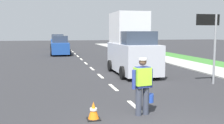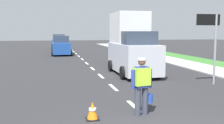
{
  "view_description": "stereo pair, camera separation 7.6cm",
  "coord_description": "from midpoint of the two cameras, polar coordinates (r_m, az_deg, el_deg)",
  "views": [
    {
      "loc": [
        -2.62,
        -5.15,
        2.42
      ],
      "look_at": [
        -0.02,
        5.86,
        1.1
      ],
      "focal_mm": 41.86,
      "sensor_mm": 36.0,
      "label": 1
    },
    {
      "loc": [
        -2.55,
        -5.16,
        2.42
      ],
      "look_at": [
        -0.02,
        5.86,
        1.1
      ],
      "focal_mm": 41.86,
      "sensor_mm": 36.0,
      "label": 2
    }
  ],
  "objects": [
    {
      "name": "car_oncoming_second",
      "position": [
        27.86,
        -11.0,
        3.45
      ],
      "size": [
        2.0,
        4.26,
        2.0
      ],
      "color": "#1E4799",
      "rests_on": "ground"
    },
    {
      "name": "car_oncoming_third",
      "position": [
        37.53,
        -11.48,
        4.27
      ],
      "size": [
        2.08,
        3.99,
        2.06
      ],
      "color": "#1E4799",
      "rests_on": "ground"
    },
    {
      "name": "sidewalk_right",
      "position": [
        18.2,
        19.75,
        -1.39
      ],
      "size": [
        2.4,
        72.0,
        0.14
      ],
      "primitive_type": "cube",
      "color": "#9E9E99",
      "rests_on": "ground"
    },
    {
      "name": "ground_plane",
      "position": [
        26.39,
        -7.25,
        1.33
      ],
      "size": [
        96.0,
        96.0,
        0.0
      ],
      "primitive_type": "plane",
      "color": "#28282B"
    },
    {
      "name": "lane_direction_sign",
      "position": [
        12.68,
        20.97,
        6.15
      ],
      "size": [
        1.16,
        0.11,
        3.2
      ],
      "color": "gray",
      "rests_on": "ground"
    },
    {
      "name": "delivery_truck",
      "position": [
        14.99,
        4.52,
        3.53
      ],
      "size": [
        2.16,
        4.6,
        3.54
      ],
      "color": "silver",
      "rests_on": "ground"
    },
    {
      "name": "traffic_cone_near",
      "position": [
        7.33,
        -3.99,
        -10.57
      ],
      "size": [
        0.36,
        0.36,
        0.5
      ],
      "color": "black",
      "rests_on": "ground"
    },
    {
      "name": "car_parked_far",
      "position": [
        20.98,
        5.83,
        2.63
      ],
      "size": [
        1.99,
        3.88,
        2.08
      ],
      "color": "black",
      "rests_on": "ground"
    },
    {
      "name": "lane_center_line",
      "position": [
        30.56,
        -8.04,
        2.04
      ],
      "size": [
        0.14,
        46.4,
        0.01
      ],
      "color": "silver",
      "rests_on": "ground"
    },
    {
      "name": "road_worker",
      "position": [
        7.61,
        6.88,
        -4.67
      ],
      "size": [
        0.74,
        0.46,
        1.67
      ],
      "color": "#383D4C",
      "rests_on": "ground"
    }
  ]
}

